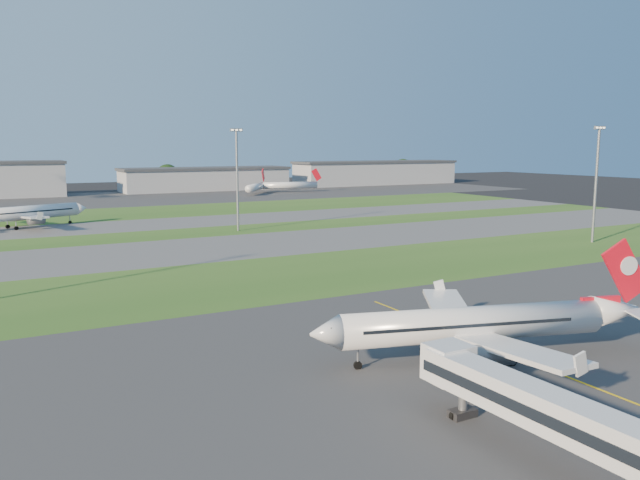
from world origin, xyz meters
TOP-DOWN VIEW (x-y plane):
  - ground at (0.00, 0.00)m, footprint 700.00×700.00m
  - apron_near at (0.00, 0.00)m, footprint 300.00×70.00m
  - grass_strip_a at (0.00, 52.00)m, footprint 300.00×34.00m
  - taxiway_a at (0.00, 85.00)m, footprint 300.00×32.00m
  - grass_strip_b at (0.00, 110.00)m, footprint 300.00×18.00m
  - taxiway_b at (0.00, 132.00)m, footprint 300.00×26.00m
  - grass_strip_c at (0.00, 165.00)m, footprint 300.00×40.00m
  - apron_far at (0.00, 225.00)m, footprint 400.00×80.00m
  - yellow_line at (5.00, 0.00)m, footprint 0.25×60.00m
  - jet_bridge at (-9.81, -15.24)m, footprint 4.20×26.90m
  - airliner_parked at (0.61, 5.36)m, footprint 33.11×27.82m
  - airliner_taxiing at (-32.79, 139.95)m, footprint 34.18×28.96m
  - mini_jet_near at (67.05, 220.08)m, footprint 18.82×23.72m
  - mini_jet_far at (86.08, 223.82)m, footprint 28.49×7.38m
  - light_mast_centre at (15.00, 108.00)m, footprint 3.20×0.70m
  - light_mast_east at (78.00, 52.00)m, footprint 3.20×0.70m
  - hangar_east at (55.00, 255.00)m, footprint 81.60×23.00m
  - hangar_far_east at (155.00, 255.00)m, footprint 96.90×23.00m
  - tree_mid_west at (-20.00, 266.00)m, footprint 9.90×9.90m
  - tree_mid_east at (40.00, 269.00)m, footprint 11.55×11.55m
  - tree_east at (115.00, 267.00)m, footprint 10.45×10.45m
  - tree_far_east at (185.00, 271.00)m, footprint 12.65×12.65m

SIDE VIEW (x-z plane):
  - ground at x=0.00m, z-range 0.00..0.00m
  - yellow_line at x=5.00m, z-range -0.01..0.01m
  - apron_near at x=0.00m, z-range 0.00..0.01m
  - grass_strip_a at x=0.00m, z-range 0.00..0.01m
  - taxiway_a at x=0.00m, z-range 0.00..0.01m
  - grass_strip_b at x=0.00m, z-range 0.00..0.01m
  - taxiway_b at x=0.00m, z-range 0.00..0.01m
  - grass_strip_c at x=0.00m, z-range 0.00..0.01m
  - apron_far at x=0.00m, z-range 0.00..0.01m
  - mini_jet_near at x=67.05m, z-range -1.46..8.02m
  - mini_jet_far at x=86.08m, z-range -1.46..8.02m
  - airliner_parked at x=0.61m, z-range -1.58..9.01m
  - airliner_taxiing at x=-32.79m, z-range -1.67..9.53m
  - jet_bridge at x=-9.81m, z-range 0.91..7.11m
  - hangar_east at x=55.00m, z-range 0.04..11.24m
  - tree_mid_west at x=-20.00m, z-range 0.44..11.24m
  - tree_east at x=115.00m, z-range 0.46..11.86m
  - hangar_far_east at x=155.00m, z-range 0.04..13.24m
  - tree_mid_east at x=40.00m, z-range 0.51..13.11m
  - tree_far_east at x=185.00m, z-range 0.56..14.36m
  - light_mast_centre at x=15.00m, z-range 1.91..27.71m
  - light_mast_east at x=78.00m, z-range 1.91..27.71m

